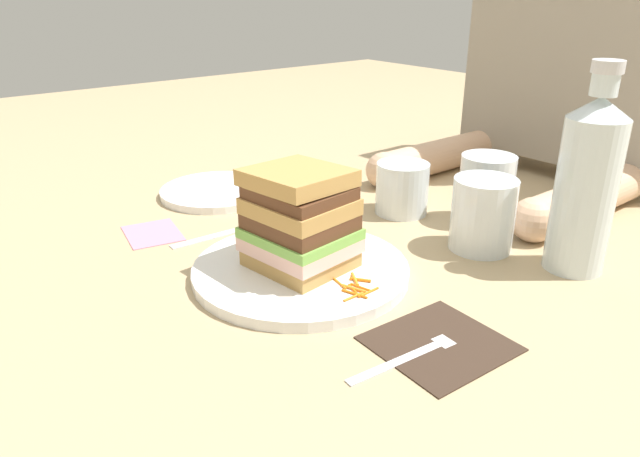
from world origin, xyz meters
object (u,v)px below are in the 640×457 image
at_px(empty_tumbler_1, 402,188).
at_px(diner_across, 577,44).
at_px(napkin_dark, 438,344).
at_px(knife, 233,231).
at_px(sandwich, 300,220).
at_px(juice_glass, 482,218).
at_px(fork, 421,349).
at_px(napkin_pink, 153,233).
at_px(water_bottle, 587,183).
at_px(main_plate, 301,270).
at_px(side_plate, 218,191).
at_px(empty_tumbler_0, 486,189).

relative_size(empty_tumbler_1, diner_across, 0.15).
relative_size(napkin_dark, knife, 0.62).
height_order(sandwich, juice_glass, sandwich).
distance_m(fork, napkin_pink, 0.44).
distance_m(fork, juice_glass, 0.27).
distance_m(sandwich, napkin_dark, 0.22).
bearing_deg(water_bottle, knife, -143.26).
xyz_separation_m(main_plate, napkin_pink, (-0.23, -0.09, -0.01)).
distance_m(knife, side_plate, 0.16).
bearing_deg(knife, empty_tumbler_0, 57.84).
height_order(sandwich, fork, sandwich).
relative_size(fork, knife, 0.83).
distance_m(napkin_dark, napkin_pink, 0.45).
distance_m(empty_tumbler_1, diner_across, 0.42).
bearing_deg(empty_tumbler_1, napkin_dark, -40.16).
xyz_separation_m(fork, side_plate, (-0.52, 0.07, 0.00)).
bearing_deg(empty_tumbler_0, knife, -122.16).
bearing_deg(fork, empty_tumbler_0, 118.05).
xyz_separation_m(napkin_dark, knife, (-0.37, -0.01, 0.00)).
relative_size(water_bottle, empty_tumbler_1, 3.15).
bearing_deg(napkin_pink, empty_tumbler_0, 57.21).
bearing_deg(side_plate, fork, -8.13).
bearing_deg(main_plate, napkin_pink, -159.32).
bearing_deg(knife, main_plate, -1.69).
xyz_separation_m(sandwich, empty_tumbler_1, (-0.07, 0.25, -0.03)).
height_order(main_plate, empty_tumbler_1, empty_tumbler_1).
bearing_deg(knife, napkin_dark, 1.51).
xyz_separation_m(juice_glass, empty_tumbler_1, (-0.16, 0.01, -0.00)).
bearing_deg(main_plate, sandwich, 164.42).
relative_size(main_plate, diner_across, 0.49).
bearing_deg(napkin_dark, napkin_pink, -166.80).
distance_m(sandwich, empty_tumbler_1, 0.26).
bearing_deg(knife, empty_tumbler_1, 68.21).
bearing_deg(water_bottle, empty_tumbler_0, 165.84).
bearing_deg(diner_across, sandwich, -87.27).
distance_m(sandwich, knife, 0.18).
height_order(sandwich, knife, sandwich).
distance_m(napkin_pink, diner_across, 0.77).
height_order(water_bottle, napkin_pink, water_bottle).
bearing_deg(juice_glass, empty_tumbler_1, 175.22).
relative_size(main_plate, napkin_pink, 2.91).
xyz_separation_m(empty_tumbler_0, diner_across, (-0.06, 0.30, 0.18)).
xyz_separation_m(napkin_dark, diner_across, (-0.23, 0.60, 0.23)).
bearing_deg(napkin_dark, empty_tumbler_1, 139.84).
relative_size(fork, water_bottle, 0.66).
bearing_deg(water_bottle, napkin_dark, -88.02).
relative_size(fork, juice_glass, 1.72).
relative_size(main_plate, knife, 1.31).
bearing_deg(diner_across, side_plate, -117.75).
distance_m(juice_glass, water_bottle, 0.13).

